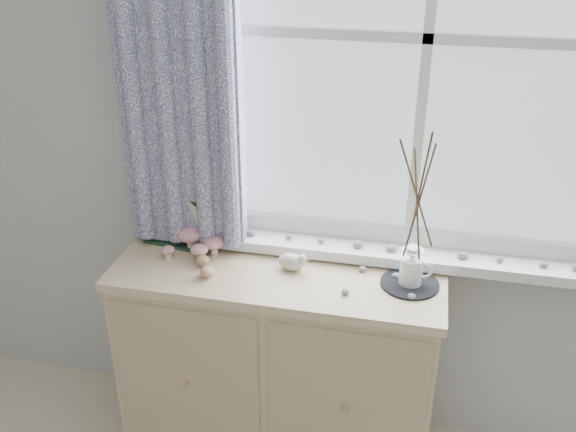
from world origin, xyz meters
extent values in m
cube|color=silver|center=(0.00, 2.00, 1.30)|extent=(4.00, 0.04, 2.60)
cube|color=silver|center=(0.30, 2.00, 1.65)|extent=(1.30, 0.01, 1.40)
cube|color=white|center=(0.30, 1.92, 0.88)|extent=(1.45, 0.16, 0.04)
cube|color=#0C0A3B|center=(-0.52, 1.87, 1.68)|extent=(0.44, 0.06, 1.61)
cube|color=beige|center=(-0.15, 1.75, 0.41)|extent=(1.17, 0.43, 0.81)
cube|color=beige|center=(-0.15, 1.75, 0.83)|extent=(1.20, 0.45, 0.03)
cube|color=tan|center=(-0.44, 1.53, 0.41)|extent=(0.55, 0.01, 0.75)
cube|color=tan|center=(0.14, 1.53, 0.41)|extent=(0.55, 0.01, 0.75)
cylinder|color=silver|center=(-0.51, 1.83, 0.88)|extent=(0.03, 0.03, 0.06)
ellipsoid|color=#A70518|center=(-0.51, 1.83, 0.91)|extent=(0.10, 0.10, 0.05)
cylinder|color=silver|center=(-0.45, 1.76, 0.87)|extent=(0.03, 0.03, 0.04)
ellipsoid|color=#A70518|center=(-0.45, 1.76, 0.89)|extent=(0.07, 0.07, 0.04)
cylinder|color=silver|center=(-0.57, 1.75, 0.87)|extent=(0.02, 0.02, 0.03)
ellipsoid|color=#A70518|center=(-0.57, 1.75, 0.88)|extent=(0.05, 0.05, 0.03)
cylinder|color=silver|center=(-0.41, 1.81, 0.87)|extent=(0.03, 0.03, 0.05)
ellipsoid|color=#A70518|center=(-0.41, 1.81, 0.90)|extent=(0.08, 0.08, 0.04)
ellipsoid|color=tan|center=(-0.38, 1.66, 0.87)|extent=(0.05, 0.04, 0.06)
ellipsoid|color=tan|center=(-0.42, 1.73, 0.87)|extent=(0.05, 0.04, 0.06)
cylinder|color=black|center=(0.32, 1.76, 0.85)|extent=(0.20, 0.20, 0.01)
cylinder|color=white|center=(0.32, 1.76, 0.91)|extent=(0.09, 0.09, 0.10)
cone|color=white|center=(0.32, 1.76, 0.97)|extent=(0.08, 0.08, 0.04)
cylinder|color=white|center=(0.32, 1.76, 0.99)|extent=(0.05, 0.05, 0.02)
torus|color=white|center=(0.36, 1.76, 0.91)|extent=(0.06, 0.02, 0.06)
ellipsoid|color=#949496|center=(0.11, 1.65, 0.86)|extent=(0.03, 0.03, 0.02)
ellipsoid|color=#949496|center=(0.15, 1.81, 0.86)|extent=(0.03, 0.03, 0.02)
ellipsoid|color=#949496|center=(0.33, 1.67, 0.86)|extent=(0.03, 0.03, 0.02)
ellipsoid|color=#949496|center=(0.03, 1.85, 0.86)|extent=(0.03, 0.03, 0.02)
ellipsoid|color=#949496|center=(0.27, 1.79, 0.86)|extent=(0.03, 0.03, 0.02)
camera|label=1|loc=(0.32, -0.16, 2.07)|focal=40.00mm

